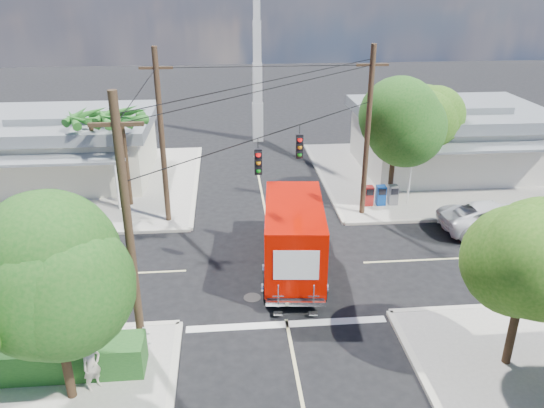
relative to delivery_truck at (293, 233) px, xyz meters
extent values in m
plane|color=black|center=(-0.74, 0.11, -1.69)|extent=(120.00, 120.00, 0.00)
cube|color=#9A958B|center=(10.26, 11.11, -1.62)|extent=(14.00, 14.00, 0.14)
cube|color=#BCB6A6|center=(3.26, 11.11, -1.62)|extent=(0.25, 14.00, 0.14)
cube|color=#BCB6A6|center=(10.26, 4.11, -1.62)|extent=(14.00, 0.25, 0.14)
cube|color=#9A958B|center=(-11.74, 11.11, -1.62)|extent=(14.00, 14.00, 0.14)
cube|color=#BCB6A6|center=(-4.74, 11.11, -1.62)|extent=(0.25, 14.00, 0.14)
cube|color=#BCB6A6|center=(-11.74, 4.11, -1.62)|extent=(14.00, 0.25, 0.14)
cube|color=beige|center=(-0.74, 10.11, -1.68)|extent=(0.12, 12.00, 0.01)
cube|color=beige|center=(9.26, 0.11, -1.68)|extent=(12.00, 0.12, 0.01)
cube|color=beige|center=(-10.74, 0.11, -1.68)|extent=(12.00, 0.12, 0.01)
cube|color=silver|center=(-0.74, -4.19, -1.68)|extent=(7.50, 0.40, 0.01)
cube|color=beige|center=(11.76, 12.11, 0.15)|extent=(11.00, 8.00, 3.40)
cube|color=slate|center=(11.76, 12.11, 2.20)|extent=(11.80, 8.80, 0.70)
cube|color=slate|center=(11.76, 12.11, 2.70)|extent=(6.05, 4.40, 0.50)
cube|color=slate|center=(11.76, 7.21, 1.35)|extent=(9.90, 1.80, 0.15)
cylinder|color=silver|center=(7.36, 6.41, -0.10)|extent=(0.12, 0.12, 2.90)
cube|color=beige|center=(-12.74, 12.61, 0.05)|extent=(10.00, 8.00, 3.20)
cube|color=slate|center=(-12.74, 12.61, 2.00)|extent=(10.80, 8.80, 0.70)
cube|color=slate|center=(-12.74, 12.61, 2.50)|extent=(5.50, 4.40, 0.50)
cube|color=slate|center=(-12.74, 7.71, 1.15)|extent=(9.00, 1.80, 0.15)
cylinder|color=silver|center=(-8.74, 6.91, -0.20)|extent=(0.12, 0.12, 2.70)
cube|color=silver|center=(-0.24, 20.11, -0.19)|extent=(0.80, 0.80, 3.00)
cube|color=silver|center=(-0.24, 20.11, 2.81)|extent=(0.70, 0.70, 3.00)
cube|color=silver|center=(-0.24, 20.11, 5.81)|extent=(0.60, 0.60, 3.00)
cylinder|color=#422D1C|center=(-7.74, -7.39, 0.31)|extent=(0.28, 0.28, 3.71)
sphere|color=#164F14|center=(-7.74, -7.39, 2.63)|extent=(3.71, 3.71, 3.71)
sphere|color=#164F14|center=(-8.14, -7.19, 2.86)|extent=(3.02, 3.02, 3.02)
sphere|color=#164F14|center=(-7.39, -7.69, 2.51)|extent=(3.25, 3.25, 3.25)
cylinder|color=#422D1C|center=(6.46, 6.91, 0.50)|extent=(0.28, 0.28, 4.10)
sphere|color=#164F14|center=(6.46, 6.91, 3.06)|extent=(4.10, 4.10, 4.10)
sphere|color=#164F14|center=(6.06, 7.11, 3.31)|extent=(3.33, 3.33, 3.33)
sphere|color=#164F14|center=(6.81, 6.61, 2.93)|extent=(3.58, 3.58, 3.58)
cylinder|color=#422D1C|center=(9.06, 9.11, 0.24)|extent=(0.28, 0.28, 3.58)
sphere|color=#245911|center=(9.06, 9.11, 2.48)|extent=(3.58, 3.58, 3.58)
sphere|color=#245911|center=(8.66, 9.31, 2.71)|extent=(2.91, 2.91, 2.91)
sphere|color=#245911|center=(9.41, 8.81, 2.37)|extent=(3.14, 3.14, 3.14)
cylinder|color=#422D1C|center=(6.26, -7.09, 0.18)|extent=(0.28, 0.28, 3.46)
sphere|color=#245911|center=(6.26, -7.09, 2.34)|extent=(3.46, 3.46, 3.46)
sphere|color=#245911|center=(5.86, -6.89, 2.55)|extent=(2.81, 2.81, 2.81)
sphere|color=#245911|center=(6.61, -7.39, 2.23)|extent=(3.02, 3.02, 3.02)
cylinder|color=#422D1C|center=(-8.24, 7.61, 0.95)|extent=(0.24, 0.24, 5.00)
cone|color=#266C20|center=(-7.34, 7.61, 3.55)|extent=(0.50, 2.06, 0.98)
cone|color=#266C20|center=(-7.68, 8.31, 3.55)|extent=(1.92, 1.68, 0.98)
cone|color=#266C20|center=(-8.44, 8.49, 3.55)|extent=(2.12, 0.95, 0.98)
cone|color=#266C20|center=(-9.05, 8.00, 3.55)|extent=(1.34, 2.07, 0.98)
cone|color=#266C20|center=(-9.05, 7.22, 3.55)|extent=(1.34, 2.07, 0.98)
cone|color=#266C20|center=(-8.44, 6.73, 3.55)|extent=(2.12, 0.95, 0.98)
cone|color=#266C20|center=(-7.68, 6.91, 3.55)|extent=(1.92, 1.68, 0.98)
cylinder|color=#422D1C|center=(-10.24, 9.11, 0.75)|extent=(0.24, 0.24, 4.60)
cone|color=#266C20|center=(-9.34, 9.11, 3.15)|extent=(0.50, 2.06, 0.98)
cone|color=#266C20|center=(-9.68, 9.81, 3.15)|extent=(1.92, 1.68, 0.98)
cone|color=#266C20|center=(-10.44, 9.99, 3.15)|extent=(2.12, 0.95, 0.98)
cone|color=#266C20|center=(-11.05, 9.50, 3.15)|extent=(1.34, 2.07, 0.98)
cone|color=#266C20|center=(-11.05, 8.72, 3.15)|extent=(1.34, 2.07, 0.98)
cone|color=#266C20|center=(-10.44, 8.23, 3.15)|extent=(2.12, 0.95, 0.98)
cone|color=#266C20|center=(-9.68, 8.41, 3.15)|extent=(1.92, 1.68, 0.98)
cylinder|color=#473321|center=(-5.94, -5.09, 2.81)|extent=(0.28, 0.28, 9.00)
cube|color=#473321|center=(-5.94, -5.09, 6.31)|extent=(1.60, 0.12, 0.12)
cylinder|color=#473321|center=(4.46, 5.31, 2.81)|extent=(0.28, 0.28, 9.00)
cube|color=#473321|center=(4.46, 5.31, 6.31)|extent=(1.60, 0.12, 0.12)
cylinder|color=#473321|center=(-5.94, 5.31, 2.81)|extent=(0.28, 0.28, 9.00)
cube|color=#473321|center=(-5.94, 5.31, 6.31)|extent=(1.60, 0.12, 0.12)
cylinder|color=black|center=(-0.74, 0.11, 4.51)|extent=(10.43, 10.43, 0.04)
cube|color=black|center=(-1.54, -0.69, 3.56)|extent=(0.30, 0.24, 1.05)
sphere|color=red|center=(-1.54, -0.83, 3.89)|extent=(0.20, 0.20, 0.20)
cube|color=black|center=(0.36, 1.21, 3.56)|extent=(0.30, 0.24, 1.05)
sphere|color=red|center=(0.36, 1.07, 3.89)|extent=(0.20, 0.20, 0.20)
cube|color=silver|center=(-8.54, -5.49, -1.20)|extent=(5.94, 0.05, 0.08)
cube|color=silver|center=(-8.54, -5.49, -0.80)|extent=(5.94, 0.05, 0.08)
cube|color=silver|center=(-5.74, -5.49, -1.05)|extent=(0.09, 0.06, 1.00)
cube|color=#1B491B|center=(-8.74, -6.29, -1.00)|extent=(6.20, 1.20, 1.10)
cube|color=#A41D1A|center=(5.06, 6.31, -1.00)|extent=(0.50, 0.50, 1.10)
cube|color=#0E419A|center=(5.76, 6.31, -1.00)|extent=(0.50, 0.50, 1.10)
cube|color=slate|center=(6.46, 6.31, -1.00)|extent=(0.50, 0.50, 1.10)
cube|color=black|center=(0.01, 0.15, -1.17)|extent=(2.89, 7.59, 0.24)
cube|color=#CC0D00|center=(0.29, 3.03, -0.41)|extent=(2.43, 1.83, 2.09)
cube|color=black|center=(0.36, 3.70, -0.03)|extent=(2.01, 0.43, 0.90)
cube|color=silver|center=(0.38, 3.89, -1.07)|extent=(2.19, 0.32, 0.33)
cube|color=#CC0D00|center=(-0.07, -0.70, 0.26)|extent=(2.90, 5.71, 2.76)
cube|color=white|center=(1.13, -0.82, 0.40)|extent=(0.35, 3.41, 1.24)
cube|color=white|center=(-1.27, -0.58, 0.40)|extent=(0.35, 3.41, 1.24)
cube|color=white|center=(-0.34, -3.46, 0.40)|extent=(1.70, 0.18, 1.24)
cube|color=silver|center=(-0.35, -3.59, -1.17)|extent=(2.29, 0.46, 0.17)
cube|color=silver|center=(-1.02, -3.64, -0.79)|extent=(0.43, 0.10, 0.95)
cube|color=silver|center=(0.30, -3.77, -0.79)|extent=(0.43, 0.10, 0.95)
cylinder|color=black|center=(-0.81, 3.00, -1.17)|extent=(0.40, 1.07, 1.05)
cylinder|color=black|center=(1.37, 2.79, -1.17)|extent=(0.40, 1.07, 1.05)
cylinder|color=black|center=(-1.34, -2.49, -1.17)|extent=(0.40, 1.07, 1.05)
cylinder|color=black|center=(0.84, -2.70, -1.17)|extent=(0.40, 1.07, 1.05)
imported|color=silver|center=(10.57, 2.72, -0.93)|extent=(5.55, 2.77, 1.51)
imported|color=#BAAE9E|center=(-7.12, -7.07, -0.70)|extent=(0.72, 0.72, 1.69)
camera|label=1|loc=(-2.77, -20.48, 10.25)|focal=35.00mm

